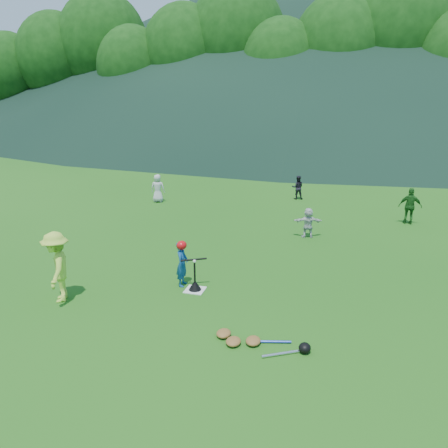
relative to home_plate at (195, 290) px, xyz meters
name	(u,v)px	position (x,y,z in m)	size (l,w,h in m)	color
ground	(195,290)	(0.00, 0.00, -0.01)	(120.00, 120.00, 0.00)	#1C5914
home_plate	(195,290)	(0.00, 0.00, 0.00)	(0.45, 0.45, 0.02)	silver
baseball	(194,261)	(0.00, 0.00, 0.73)	(0.08, 0.08, 0.08)	white
batter_child	(182,264)	(-0.38, 0.19, 0.54)	(0.40, 0.26, 1.10)	navy
adult_coach	(57,267)	(-2.74, -1.30, 0.79)	(1.04, 0.60, 1.60)	#B2DA40
fielder_a	(158,188)	(-4.35, 7.62, 0.58)	(0.57, 0.37, 1.18)	#BDBDBD
fielder_b	(298,187)	(1.24, 9.74, 0.50)	(0.50, 0.39, 1.02)	black
fielder_c	(410,206)	(5.45, 7.12, 0.63)	(0.75, 0.31, 1.29)	#1B571A
fielder_d	(308,223)	(2.17, 4.67, 0.48)	(0.91, 0.29, 0.98)	silver
batting_tee	(195,285)	(0.00, 0.00, 0.12)	(0.30, 0.30, 0.68)	black
batter_gear	(183,246)	(-0.36, 0.19, 0.99)	(0.71, 0.30, 0.47)	red
equipment_pile	(253,341)	(1.80, -1.86, 0.06)	(1.80, 0.69, 0.19)	olive
outfield_fence	(309,139)	(0.00, 28.00, 0.69)	(70.07, 0.08, 1.33)	gray
tree_line	(322,47)	(0.20, 33.83, 8.20)	(70.04, 11.40, 14.82)	#382314
distant_hills	(299,33)	(-7.63, 81.81, 14.97)	(155.00, 140.00, 32.00)	black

